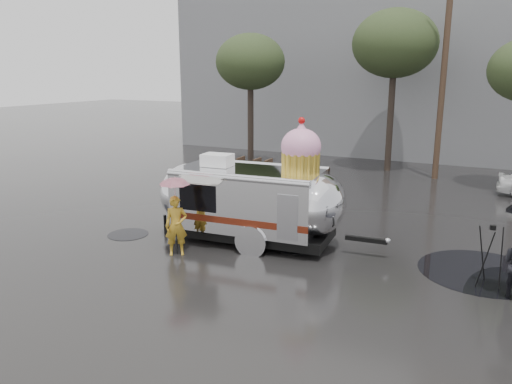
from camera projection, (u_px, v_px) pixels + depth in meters
The scene contains 11 objects.
ground at pixel (260, 269), 13.04m from camera, with size 120.00×120.00×0.00m, color black.
puddles at pixel (411, 264), 13.41m from camera, with size 12.50×4.01×0.01m.
grey_building at pixel (363, 49), 34.08m from camera, with size 22.00×12.00×13.00m, color slate.
utility_pole at pixel (443, 81), 23.00m from camera, with size 1.60×0.28×9.00m.
tree_left at pixel (250, 62), 26.09m from camera, with size 3.64×3.64×6.95m.
tree_mid at pixel (395, 44), 24.56m from camera, with size 4.20×4.20×8.03m.
barricade_row at pixel (248, 168), 23.99m from camera, with size 4.30×0.80×1.00m.
airstream_trailer at pixel (253, 198), 14.89m from camera, with size 7.21×3.10×3.89m.
person_left at pixel (176, 226), 13.92m from camera, with size 0.61×0.41×1.69m, color gold.
umbrella_pink at pixel (175, 189), 13.67m from camera, with size 1.03×1.03×2.25m.
tripod at pixel (490, 250), 11.83m from camera, with size 0.60×0.62×1.53m.
Camera 1 is at (5.39, -10.94, 5.05)m, focal length 35.00 mm.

